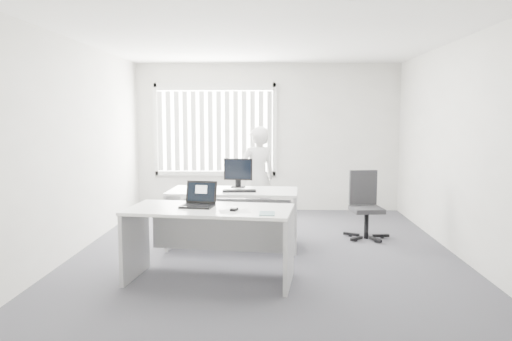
{
  "coord_description": "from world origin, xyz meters",
  "views": [
    {
      "loc": [
        0.08,
        -6.53,
        1.82
      ],
      "look_at": [
        -0.13,
        0.15,
        1.08
      ],
      "focal_mm": 35.0,
      "sensor_mm": 36.0,
      "label": 1
    }
  ],
  "objects_px": {
    "desk_far": "(233,206)",
    "office_chair": "(365,217)",
    "monitor": "(238,173)",
    "desk_near": "(210,228)",
    "laptop": "(197,195)",
    "person": "(258,177)"
  },
  "relations": [
    {
      "from": "desk_far",
      "to": "office_chair",
      "type": "height_order",
      "value": "office_chair"
    },
    {
      "from": "office_chair",
      "to": "monitor",
      "type": "height_order",
      "value": "monitor"
    },
    {
      "from": "monitor",
      "to": "desk_near",
      "type": "bearing_deg",
      "value": -87.34
    },
    {
      "from": "laptop",
      "to": "desk_far",
      "type": "bearing_deg",
      "value": 88.22
    },
    {
      "from": "monitor",
      "to": "desk_far",
      "type": "bearing_deg",
      "value": -91.19
    },
    {
      "from": "desk_far",
      "to": "person",
      "type": "bearing_deg",
      "value": 79.65
    },
    {
      "from": "laptop",
      "to": "monitor",
      "type": "height_order",
      "value": "monitor"
    },
    {
      "from": "desk_near",
      "to": "person",
      "type": "distance_m",
      "value": 2.71
    },
    {
      "from": "person",
      "to": "monitor",
      "type": "relative_size",
      "value": 3.97
    },
    {
      "from": "desk_far",
      "to": "laptop",
      "type": "distance_m",
      "value": 1.46
    },
    {
      "from": "desk_near",
      "to": "person",
      "type": "relative_size",
      "value": 1.14
    },
    {
      "from": "person",
      "to": "laptop",
      "type": "bearing_deg",
      "value": 54.35
    },
    {
      "from": "desk_near",
      "to": "laptop",
      "type": "bearing_deg",
      "value": 169.85
    },
    {
      "from": "desk_near",
      "to": "desk_far",
      "type": "height_order",
      "value": "desk_near"
    },
    {
      "from": "laptop",
      "to": "monitor",
      "type": "distance_m",
      "value": 1.68
    },
    {
      "from": "desk_near",
      "to": "person",
      "type": "height_order",
      "value": "person"
    },
    {
      "from": "laptop",
      "to": "monitor",
      "type": "bearing_deg",
      "value": 88.44
    },
    {
      "from": "office_chair",
      "to": "monitor",
      "type": "xyz_separation_m",
      "value": [
        -1.88,
        -0.31,
        0.7
      ]
    },
    {
      "from": "desk_near",
      "to": "laptop",
      "type": "height_order",
      "value": "laptop"
    },
    {
      "from": "office_chair",
      "to": "person",
      "type": "xyz_separation_m",
      "value": [
        -1.63,
        0.66,
        0.51
      ]
    },
    {
      "from": "desk_far",
      "to": "office_chair",
      "type": "xyz_separation_m",
      "value": [
        1.93,
        0.58,
        -0.27
      ]
    },
    {
      "from": "office_chair",
      "to": "person",
      "type": "distance_m",
      "value": 1.83
    }
  ]
}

